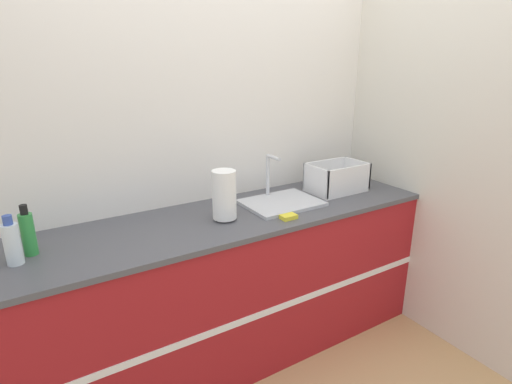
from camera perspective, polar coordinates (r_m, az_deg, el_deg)
ground_plane at (r=2.56m, az=0.91°, el=-25.21°), size 12.00×12.00×0.00m
wall_back at (r=2.49m, az=-7.23°, el=7.37°), size 4.83×0.06×2.60m
wall_right at (r=2.98m, az=18.45°, el=8.32°), size 0.06×2.63×2.60m
counter_cabinet at (r=2.50m, az=-3.04°, el=-13.11°), size 2.46×0.66×0.93m
sink at (r=2.45m, az=3.55°, el=-1.26°), size 0.45×0.35×0.29m
paper_towel_roll at (r=2.17m, az=-4.56°, el=-0.46°), size 0.13×0.13×0.28m
dish_rack at (r=2.74m, az=11.41°, el=1.64°), size 0.38×0.25×0.19m
bottle_clear at (r=2.00m, az=-31.48°, el=-6.22°), size 0.07×0.07×0.22m
bottle_green at (r=2.06m, az=-29.79°, el=-5.11°), size 0.06×0.06×0.24m
sponge at (r=2.23m, az=4.68°, el=-3.55°), size 0.09×0.06×0.02m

